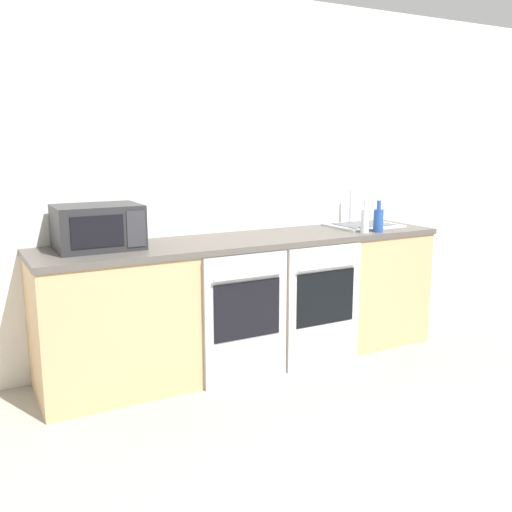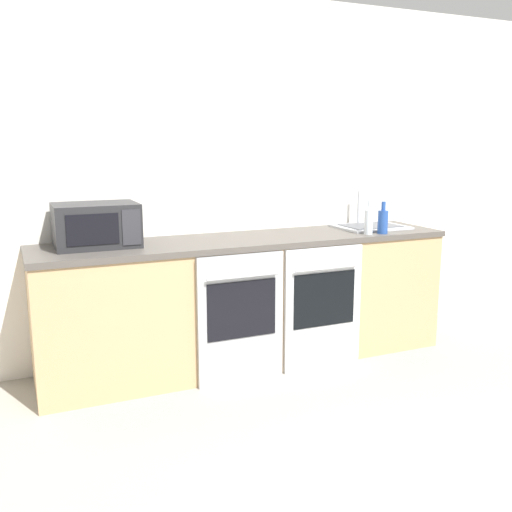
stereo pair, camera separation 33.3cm
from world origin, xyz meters
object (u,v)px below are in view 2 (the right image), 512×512
oven_left (241,318)px  bottle_clear (369,221)px  microwave (96,225)px  bottle_blue (383,221)px  sink (370,226)px  oven_right (323,307)px

oven_left → bottle_clear: 1.20m
oven_left → microwave: microwave is taller
microwave → bottle_blue: bearing=-8.5°
bottle_clear → sink: bearing=53.0°
bottle_clear → sink: size_ratio=0.47×
bottle_blue → sink: (0.09, 0.28, -0.08)m
microwave → sink: (2.08, -0.02, -0.12)m
bottle_blue → bottle_clear: size_ratio=0.96×
bottle_clear → sink: sink is taller
microwave → bottle_blue: size_ratio=2.21×
bottle_blue → sink: 0.30m
oven_left → sink: 1.39m
microwave → bottle_clear: (1.88, -0.28, -0.04)m
oven_right → bottle_blue: bearing=10.6°
oven_left → microwave: size_ratio=1.66×
bottle_clear → oven_left: bearing=-173.5°
oven_left → sink: size_ratio=1.65×
oven_right → microwave: bearing=164.5°
oven_left → bottle_blue: size_ratio=3.68×
bottle_clear → oven_right: bearing=-164.7°
oven_left → microwave: bearing=154.2°
oven_right → microwave: 1.62m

